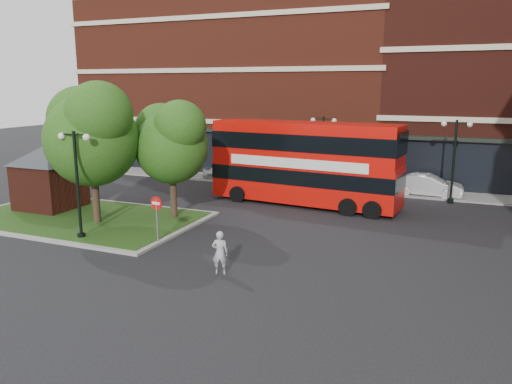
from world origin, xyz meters
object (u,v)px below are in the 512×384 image
at_px(car_silver, 227,172).
at_px(woman, 220,253).
at_px(bus, 304,158).
at_px(car_white, 427,185).

bearing_deg(car_silver, woman, -160.26).
bearing_deg(woman, bus, -104.86).
xyz_separation_m(car_silver, car_white, (14.21, 0.00, 0.09)).
bearing_deg(car_white, woman, 162.58).
relative_size(woman, car_white, 0.39).
bearing_deg(woman, car_silver, -81.96).
bearing_deg(car_silver, car_white, -95.28).
height_order(bus, car_silver, bus).
bearing_deg(car_white, bus, 130.53).
distance_m(car_silver, car_white, 14.21).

